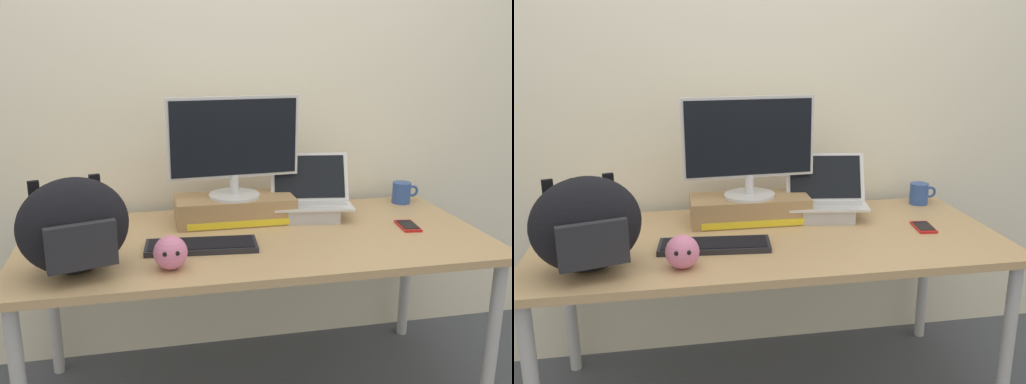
{
  "view_description": "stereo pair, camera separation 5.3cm",
  "coord_description": "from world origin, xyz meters",
  "views": [
    {
      "loc": [
        -0.42,
        -2.02,
        1.46
      ],
      "look_at": [
        0.0,
        0.0,
        0.9
      ],
      "focal_mm": 38.86,
      "sensor_mm": 36.0,
      "label": 1
    },
    {
      "loc": [
        -0.37,
        -2.03,
        1.46
      ],
      "look_at": [
        0.0,
        0.0,
        0.9
      ],
      "focal_mm": 38.86,
      "sensor_mm": 36.0,
      "label": 2
    }
  ],
  "objects": [
    {
      "name": "external_keyboard",
      "position": [
        -0.23,
        -0.09,
        0.73
      ],
      "size": [
        0.42,
        0.18,
        0.02
      ],
      "rotation": [
        0.0,
        0.0,
        -0.09
      ],
      "color": "black",
      "rests_on": "desk"
    },
    {
      "name": "coffee_mug",
      "position": [
        0.77,
        0.32,
        0.77
      ],
      "size": [
        0.13,
        0.09,
        0.1
      ],
      "color": "#2D4C93",
      "rests_on": "desk"
    },
    {
      "name": "desktop_monitor",
      "position": [
        -0.05,
        0.2,
        1.05
      ],
      "size": [
        0.55,
        0.22,
        0.42
      ],
      "rotation": [
        0.0,
        0.0,
        0.06
      ],
      "color": "silver",
      "rests_on": "toner_box_yellow"
    },
    {
      "name": "desk",
      "position": [
        0.0,
        0.0,
        0.66
      ],
      "size": [
        1.81,
        0.83,
        0.72
      ],
      "color": "tan",
      "rests_on": "ground"
    },
    {
      "name": "cell_phone",
      "position": [
        0.64,
        -0.02,
        0.73
      ],
      "size": [
        0.09,
        0.14,
        0.01
      ],
      "rotation": [
        0.0,
        0.0,
        -0.11
      ],
      "color": "red",
      "rests_on": "desk"
    },
    {
      "name": "back_wall",
      "position": [
        0.0,
        0.52,
        1.3
      ],
      "size": [
        7.0,
        0.1,
        2.6
      ],
      "primitive_type": "cube",
      "color": "silver",
      "rests_on": "ground"
    },
    {
      "name": "messenger_backpack",
      "position": [
        -0.65,
        -0.23,
        0.88
      ],
      "size": [
        0.4,
        0.3,
        0.32
      ],
      "rotation": [
        0.0,
        0.0,
        0.28
      ],
      "color": "black",
      "rests_on": "desk"
    },
    {
      "name": "open_laptop",
      "position": [
        0.28,
        0.19,
        0.78
      ],
      "size": [
        0.37,
        0.27,
        0.27
      ],
      "rotation": [
        0.0,
        0.0,
        -0.15
      ],
      "color": "#ADADB2",
      "rests_on": "desk"
    },
    {
      "name": "plush_toy",
      "position": [
        -0.35,
        -0.26,
        0.78
      ],
      "size": [
        0.12,
        0.12,
        0.12
      ],
      "color": "#CC7099",
      "rests_on": "desk"
    },
    {
      "name": "toner_box_yellow",
      "position": [
        -0.05,
        0.21,
        0.77
      ],
      "size": [
        0.5,
        0.22,
        0.11
      ],
      "color": "#9E7A51",
      "rests_on": "desk"
    }
  ]
}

